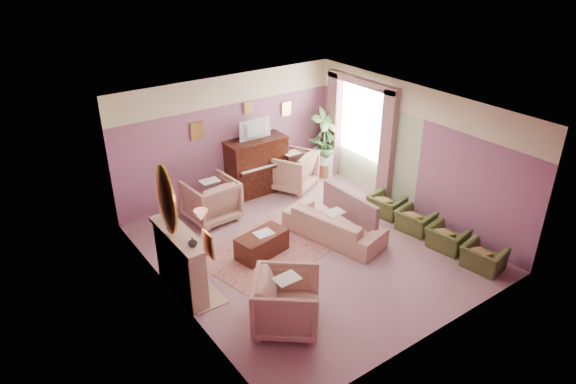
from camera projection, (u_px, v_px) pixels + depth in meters
floor at (309, 248)px, 10.05m from camera, size 5.50×6.00×0.01m
ceiling at (312, 110)px, 8.79m from camera, size 5.50×6.00×0.01m
wall_back at (230, 137)px, 11.60m from camera, size 5.50×0.02×2.80m
wall_front at (441, 259)px, 7.24m from camera, size 5.50×0.02×2.80m
wall_left at (171, 228)px, 7.99m from camera, size 0.02×6.00×2.80m
wall_right at (413, 151)px, 10.84m from camera, size 0.02×6.00×2.80m
picture_rail_band at (227, 90)px, 11.11m from camera, size 5.50×0.01×0.65m
stripe_panel at (369, 147)px, 11.93m from camera, size 0.01×3.00×2.15m
fireplace_surround at (181, 264)px, 8.60m from camera, size 0.30×1.40×1.10m
fireplace_inset at (187, 269)px, 8.72m from camera, size 0.18×0.72×0.68m
fire_ember at (190, 277)px, 8.83m from camera, size 0.06×0.54×0.10m
mantel_shelf at (179, 235)px, 8.36m from camera, size 0.40×1.55×0.07m
hearth at (194, 286)px, 8.95m from camera, size 0.55×1.50×0.02m
mirror_frame at (166, 200)px, 7.98m from camera, size 0.04×0.72×1.20m
mirror_glass at (168, 200)px, 8.00m from camera, size 0.01×0.60×1.06m
sconce_shade at (201, 215)px, 7.18m from camera, size 0.20×0.20×0.16m
piano at (257, 166)px, 11.96m from camera, size 1.40×0.60×1.30m
piano_keyshelf at (265, 169)px, 11.68m from camera, size 1.30×0.12×0.06m
piano_keys at (265, 167)px, 11.66m from camera, size 1.20×0.08×0.02m
piano_top at (256, 140)px, 11.67m from camera, size 1.45×0.65×0.04m
television at (257, 128)px, 11.50m from camera, size 0.80×0.12×0.48m
print_back_left at (197, 131)px, 11.01m from camera, size 0.30×0.03×0.38m
print_back_right at (286, 109)px, 12.20m from camera, size 0.26×0.03×0.34m
print_back_mid at (248, 108)px, 11.56m from camera, size 0.22×0.03×0.26m
print_left_wall at (208, 244)px, 7.00m from camera, size 0.03×0.28×0.36m
window_blind at (362, 118)px, 11.81m from camera, size 0.03×1.40×1.80m
curtain_left at (387, 147)px, 11.28m from camera, size 0.16×0.34×2.60m
curtain_right at (333, 125)px, 12.62m from camera, size 0.16×0.34×2.60m
pelmet at (362, 82)px, 11.38m from camera, size 0.16×2.20×0.16m
mantel_plant at (165, 212)px, 8.69m from camera, size 0.16×0.16×0.28m
mantel_vase at (193, 242)px, 7.96m from camera, size 0.16×0.16×0.16m
area_rug at (269, 251)px, 9.95m from camera, size 2.84×2.31×0.01m
coffee_table at (262, 244)px, 9.75m from camera, size 1.08×0.68×0.45m
table_paper at (264, 233)px, 9.68m from camera, size 0.35×0.28×0.01m
sofa at (334, 220)px, 10.20m from camera, size 0.69×2.07×0.84m
sofa_throw at (350, 206)px, 10.32m from camera, size 0.10×1.57×0.57m
floral_armchair_left at (211, 198)px, 10.84m from camera, size 0.98×0.98×1.02m
floral_armchair_right at (292, 168)px, 12.20m from camera, size 0.98×0.98×1.02m
floral_armchair_front at (287, 300)px, 7.83m from camera, size 0.98×0.98×1.02m
olive_chair_a at (484, 254)px, 9.30m from camera, size 0.50×0.71×0.62m
olive_chair_b at (448, 235)px, 9.90m from camera, size 0.50×0.71×0.62m
olive_chair_c at (415, 218)px, 10.49m from camera, size 0.50×0.71×0.62m
olive_chair_d at (386, 203)px, 11.09m from camera, size 0.50×0.71×0.62m
side_table at (323, 162)px, 12.97m from camera, size 0.52×0.52×0.70m
side_plant_big at (324, 142)px, 12.74m from camera, size 0.30×0.30×0.34m
side_plant_small at (330, 144)px, 12.74m from camera, size 0.16×0.16×0.28m
palm_pot at (323, 170)px, 12.96m from camera, size 0.34×0.34×0.34m
palm_plant at (325, 137)px, 12.55m from camera, size 0.76×0.76×1.44m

